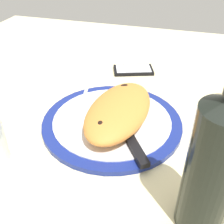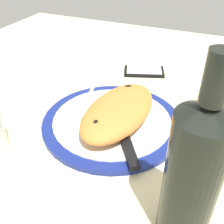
% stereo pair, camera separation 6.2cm
% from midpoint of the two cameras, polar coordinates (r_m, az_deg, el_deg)
% --- Properties ---
extents(ground_plane, '(1.50, 1.50, 0.03)m').
position_cam_midpoint_polar(ground_plane, '(0.65, -2.74, -3.70)').
color(ground_plane, beige).
extents(plate, '(0.33, 0.33, 0.02)m').
position_cam_midpoint_polar(plate, '(0.64, -2.79, -2.15)').
color(plate, navy).
rests_on(plate, ground_plane).
extents(calzone, '(0.26, 0.15, 0.05)m').
position_cam_midpoint_polar(calzone, '(0.61, -1.52, 0.11)').
color(calzone, orange).
rests_on(calzone, plate).
extents(fork, '(0.18, 0.05, 0.00)m').
position_cam_midpoint_polar(fork, '(0.67, -9.52, 0.07)').
color(fork, silver).
rests_on(fork, plate).
extents(knife, '(0.20, 0.14, 0.01)m').
position_cam_midpoint_polar(knife, '(0.57, 0.76, -6.04)').
color(knife, silver).
rests_on(knife, plate).
extents(smartphone, '(0.11, 0.14, 0.01)m').
position_cam_midpoint_polar(smartphone, '(0.88, 2.49, 8.82)').
color(smartphone, black).
rests_on(smartphone, ground_plane).
extents(wine_bottle, '(0.08, 0.08, 0.29)m').
position_cam_midpoint_polar(wine_bottle, '(0.39, 16.36, -11.18)').
color(wine_bottle, black).
rests_on(wine_bottle, ground_plane).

